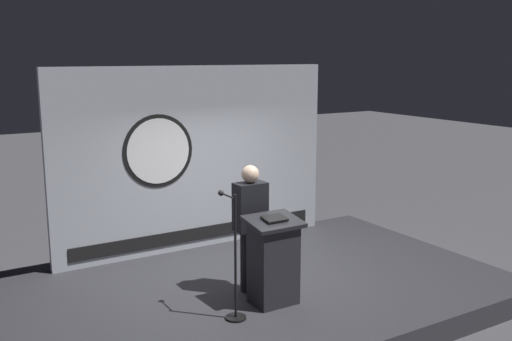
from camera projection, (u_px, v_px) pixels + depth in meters
The scene contains 6 objects.
ground_plane at pixel (260, 306), 7.77m from camera, with size 40.00×40.00×0.00m, color #4C4C51.
stage_platform at pixel (260, 295), 7.74m from camera, with size 6.40×4.00×0.30m, color #333338.
banner_display at pixel (196, 159), 8.98m from camera, with size 4.50×0.12×2.80m.
podium at pixel (273, 261), 7.04m from camera, with size 0.64×0.50×1.09m.
speaker_person at pixel (250, 228), 7.36m from camera, with size 0.40×0.26×1.63m.
microphone_stand at pixel (234, 275), 6.64m from camera, with size 0.24×0.48×1.46m.
Camera 1 is at (-3.84, -6.18, 3.26)m, focal length 41.21 mm.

